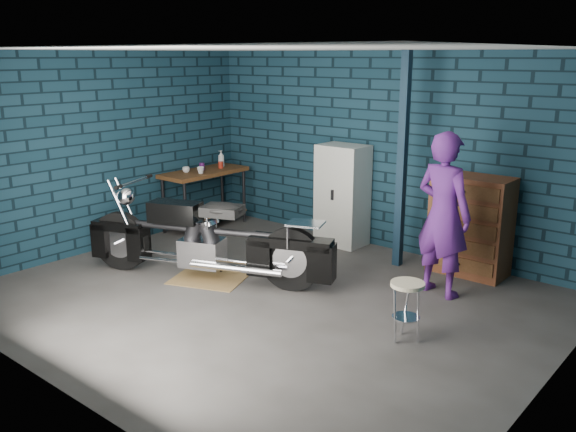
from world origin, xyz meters
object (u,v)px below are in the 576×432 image
(workbench, at_px, (205,199))
(locker, at_px, (342,195))
(shop_stool, at_px, (406,311))
(motorcycle, at_px, (207,233))
(storage_bin, at_px, (201,221))
(person, at_px, (443,215))
(tool_chest, at_px, (470,226))

(workbench, distance_m, locker, 2.26)
(locker, distance_m, shop_stool, 3.12)
(locker, xyz_separation_m, shop_stool, (2.24, -2.13, -0.42))
(workbench, xyz_separation_m, locker, (2.14, 0.65, 0.26))
(motorcycle, distance_m, shop_stool, 2.67)
(storage_bin, relative_size, shop_stool, 0.70)
(person, relative_size, shop_stool, 3.16)
(workbench, bearing_deg, shop_stool, -18.70)
(workbench, height_order, person, person)
(motorcycle, bearing_deg, shop_stool, -19.59)
(workbench, xyz_separation_m, shop_stool, (4.38, -1.48, -0.16))
(motorcycle, xyz_separation_m, shop_stool, (2.65, 0.09, -0.29))
(locker, distance_m, tool_chest, 1.91)
(locker, bearing_deg, tool_chest, 0.00)
(workbench, distance_m, tool_chest, 4.11)
(workbench, xyz_separation_m, motorcycle, (1.73, -1.57, 0.13))
(motorcycle, relative_size, person, 1.44)
(shop_stool, bearing_deg, person, 102.86)
(workbench, height_order, locker, locker)
(person, xyz_separation_m, storage_bin, (-4.06, 0.06, -0.80))
(motorcycle, relative_size, tool_chest, 2.17)
(workbench, relative_size, locker, 0.98)
(storage_bin, height_order, shop_stool, shop_stool)
(motorcycle, height_order, storage_bin, motorcycle)
(motorcycle, bearing_deg, tool_chest, 22.26)
(person, relative_size, locker, 1.30)
(person, height_order, tool_chest, person)
(workbench, bearing_deg, locker, 16.90)
(workbench, bearing_deg, tool_chest, 9.13)
(motorcycle, relative_size, locker, 1.86)
(person, height_order, locker, person)
(storage_bin, relative_size, tool_chest, 0.34)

